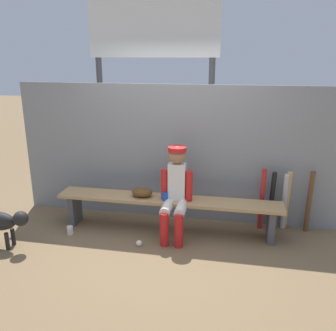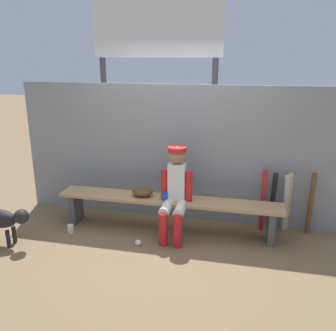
% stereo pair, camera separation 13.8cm
% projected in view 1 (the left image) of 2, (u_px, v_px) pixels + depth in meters
% --- Properties ---
extents(ground_plane, '(30.00, 30.00, 0.00)m').
position_uv_depth(ground_plane, '(168.00, 231.00, 4.82)').
color(ground_plane, brown).
extents(chainlink_fence, '(4.48, 0.03, 1.90)m').
position_uv_depth(chainlink_fence, '(174.00, 154.00, 4.97)').
color(chainlink_fence, gray).
rests_on(chainlink_fence, ground_plane).
extents(dugout_bench, '(2.95, 0.36, 0.47)m').
position_uv_depth(dugout_bench, '(168.00, 205.00, 4.71)').
color(dugout_bench, tan).
rests_on(dugout_bench, ground_plane).
extents(player_seated, '(0.41, 0.55, 1.17)m').
position_uv_depth(player_seated, '(175.00, 190.00, 4.50)').
color(player_seated, silver).
rests_on(player_seated, ground_plane).
extents(baseball_glove, '(0.28, 0.20, 0.12)m').
position_uv_depth(baseball_glove, '(142.00, 192.00, 4.73)').
color(baseball_glove, '#593819').
rests_on(baseball_glove, dugout_bench).
extents(bat_aluminum_red, '(0.07, 0.13, 0.86)m').
position_uv_depth(bat_aluminum_red, '(262.00, 199.00, 4.75)').
color(bat_aluminum_red, '#B22323').
rests_on(bat_aluminum_red, ground_plane).
extents(bat_aluminum_black, '(0.08, 0.15, 0.82)m').
position_uv_depth(bat_aluminum_black, '(272.00, 200.00, 4.78)').
color(bat_aluminum_black, black).
rests_on(bat_aluminum_black, ground_plane).
extents(bat_aluminum_silver, '(0.10, 0.21, 0.81)m').
position_uv_depth(bat_aluminum_silver, '(284.00, 202.00, 4.72)').
color(bat_aluminum_silver, '#B7B7BC').
rests_on(bat_aluminum_silver, ground_plane).
extents(bat_wood_tan, '(0.08, 0.19, 0.84)m').
position_uv_depth(bat_wood_tan, '(287.00, 201.00, 4.73)').
color(bat_wood_tan, tan).
rests_on(bat_wood_tan, ground_plane).
extents(bat_wood_dark, '(0.07, 0.13, 0.86)m').
position_uv_depth(bat_wood_dark, '(309.00, 202.00, 4.67)').
color(bat_wood_dark, brown).
rests_on(bat_wood_dark, ground_plane).
extents(baseball, '(0.07, 0.07, 0.07)m').
position_uv_depth(baseball, '(139.00, 243.00, 4.43)').
color(baseball, white).
rests_on(baseball, ground_plane).
extents(cup_on_ground, '(0.08, 0.08, 0.11)m').
position_uv_depth(cup_on_ground, '(70.00, 230.00, 4.72)').
color(cup_on_ground, silver).
rests_on(cup_on_ground, ground_plane).
extents(cup_on_bench, '(0.08, 0.08, 0.11)m').
position_uv_depth(cup_on_bench, '(165.00, 196.00, 4.61)').
color(cup_on_bench, '#1E47AD').
rests_on(cup_on_bench, dugout_bench).
extents(scoreboard, '(2.41, 0.27, 3.41)m').
position_uv_depth(scoreboard, '(157.00, 46.00, 5.75)').
color(scoreboard, '#3F3F42').
rests_on(scoreboard, ground_plane).
extents(dog, '(0.84, 0.20, 0.49)m').
position_uv_depth(dog, '(0.00, 221.00, 4.33)').
color(dog, black).
rests_on(dog, ground_plane).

